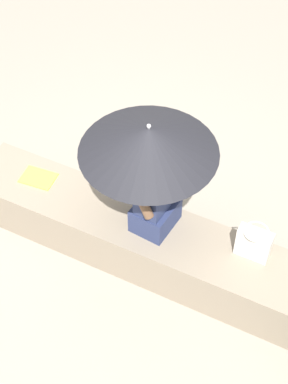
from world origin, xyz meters
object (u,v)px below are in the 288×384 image
at_px(person_seated, 156,190).
at_px(handbag_black, 254,243).
at_px(parasol, 149,140).
at_px(magazine, 38,178).

xyz_separation_m(person_seated, handbag_black, (-0.77, -0.06, -0.25)).
distance_m(person_seated, parasol, 0.52).
relative_size(parasol, magazine, 3.72).
relative_size(person_seated, magazine, 3.21).
xyz_separation_m(handbag_black, magazine, (1.84, 0.06, -0.13)).
xyz_separation_m(person_seated, magazine, (1.08, 0.00, -0.38)).
height_order(person_seated, parasol, parasol).
bearing_deg(person_seated, magazine, 0.06).
bearing_deg(person_seated, parasol, 39.85).
xyz_separation_m(parasol, handbag_black, (-0.81, -0.10, -0.77)).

